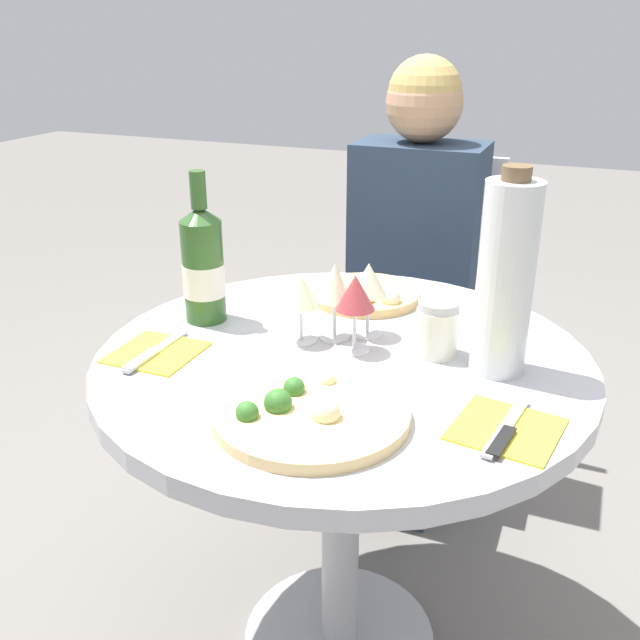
# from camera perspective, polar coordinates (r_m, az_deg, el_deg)

# --- Properties ---
(dining_table) EXTENTS (0.91, 0.91, 0.71)m
(dining_table) POSITION_cam_1_polar(r_m,az_deg,el_deg) (1.37, 1.79, -7.54)
(dining_table) COLOR #B2B2B7
(dining_table) RESTS_ON ground_plane
(chair_behind_diner) EXTENTS (0.41, 0.41, 0.92)m
(chair_behind_diner) POSITION_cam_1_polar(r_m,az_deg,el_deg) (2.16, 7.86, 0.07)
(chair_behind_diner) COLOR silver
(chair_behind_diner) RESTS_ON ground_plane
(seated_diner) EXTENTS (0.34, 0.44, 1.20)m
(seated_diner) POSITION_cam_1_polar(r_m,az_deg,el_deg) (1.99, 6.94, 1.35)
(seated_diner) COLOR #28384C
(seated_diner) RESTS_ON ground_plane
(pizza_large) EXTENTS (0.31, 0.31, 0.05)m
(pizza_large) POSITION_cam_1_polar(r_m,az_deg,el_deg) (1.10, -0.91, -7.35)
(pizza_large) COLOR #E5C17F
(pizza_large) RESTS_ON dining_table
(pizza_small_far) EXTENTS (0.24, 0.24, 0.05)m
(pizza_small_far) POSITION_cam_1_polar(r_m,az_deg,el_deg) (1.56, 3.63, 2.09)
(pizza_small_far) COLOR #DBB26B
(pizza_small_far) RESTS_ON dining_table
(wine_bottle) EXTENTS (0.08, 0.08, 0.30)m
(wine_bottle) POSITION_cam_1_polar(r_m,az_deg,el_deg) (1.44, -9.33, 4.33)
(wine_bottle) COLOR #2D5623
(wine_bottle) RESTS_ON dining_table
(tall_carafe) EXTENTS (0.10, 0.10, 0.36)m
(tall_carafe) POSITION_cam_1_polar(r_m,az_deg,el_deg) (1.23, 14.62, 3.25)
(tall_carafe) COLOR silver
(tall_carafe) RESTS_ON dining_table
(sugar_shaker) EXTENTS (0.08, 0.08, 0.10)m
(sugar_shaker) POSITION_cam_1_polar(r_m,az_deg,el_deg) (1.30, 9.34, -0.67)
(sugar_shaker) COLOR silver
(sugar_shaker) RESTS_ON dining_table
(wine_glass_center) EXTENTS (0.07, 0.07, 0.15)m
(wine_glass_center) POSITION_cam_1_polar(r_m,az_deg,el_deg) (1.33, 1.20, 2.88)
(wine_glass_center) COLOR silver
(wine_glass_center) RESTS_ON dining_table
(wine_glass_front_right) EXTENTS (0.07, 0.07, 0.15)m
(wine_glass_front_right) POSITION_cam_1_polar(r_m,az_deg,el_deg) (1.28, 2.83, 2.06)
(wine_glass_front_right) COLOR silver
(wine_glass_front_right) RESTS_ON dining_table
(wine_glass_front_left) EXTENTS (0.07, 0.07, 0.13)m
(wine_glass_front_left) POSITION_cam_1_polar(r_m,az_deg,el_deg) (1.32, -1.56, 2.22)
(wine_glass_front_left) COLOR silver
(wine_glass_front_left) RESTS_ON dining_table
(wine_glass_back_right) EXTENTS (0.07, 0.07, 0.15)m
(wine_glass_back_right) POSITION_cam_1_polar(r_m,az_deg,el_deg) (1.35, 3.90, 3.09)
(wine_glass_back_right) COLOR silver
(wine_glass_back_right) RESTS_ON dining_table
(place_setting_left) EXTENTS (0.15, 0.19, 0.01)m
(place_setting_left) POSITION_cam_1_polar(r_m,az_deg,el_deg) (1.34, -13.03, -2.55)
(place_setting_left) COLOR yellow
(place_setting_left) RESTS_ON dining_table
(place_setting_right) EXTENTS (0.17, 0.19, 0.01)m
(place_setting_right) POSITION_cam_1_polar(r_m,az_deg,el_deg) (1.11, 14.65, -8.47)
(place_setting_right) COLOR yellow
(place_setting_right) RESTS_ON dining_table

